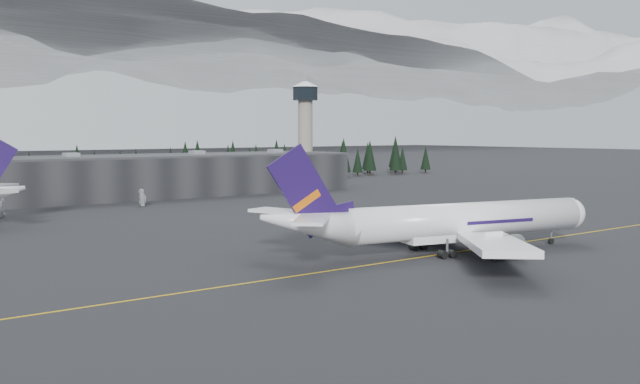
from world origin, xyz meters
TOP-DOWN VIEW (x-y plane):
  - ground at (0.00, 0.00)m, footprint 1400.00×1400.00m
  - taxiline at (0.00, -2.00)m, footprint 400.00×0.40m
  - terminal at (0.00, 125.00)m, footprint 160.00×30.00m
  - control_tower at (75.00, 128.00)m, footprint 10.00×10.00m
  - treeline at (0.00, 162.00)m, footprint 360.00×20.00m
  - jet_main at (8.27, -1.04)m, footprint 60.19×54.95m
  - gse_vehicle_b at (-0.45, 97.14)m, footprint 4.76×2.01m

SIDE VIEW (x-z plane):
  - ground at x=0.00m, z-range 0.00..0.00m
  - taxiline at x=0.00m, z-range 0.00..0.02m
  - gse_vehicle_b at x=-0.45m, z-range 0.00..1.61m
  - jet_main at x=8.27m, z-range -3.92..14.04m
  - terminal at x=0.00m, z-range 0.00..12.60m
  - treeline at x=0.00m, z-range 0.00..15.00m
  - control_tower at x=75.00m, z-range 4.56..42.26m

